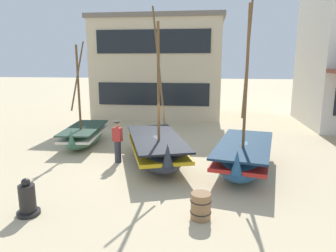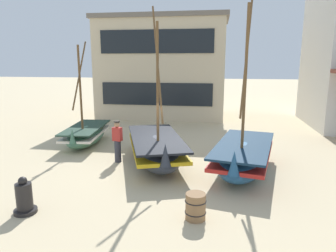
# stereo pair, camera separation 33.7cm
# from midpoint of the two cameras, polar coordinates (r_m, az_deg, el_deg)

# --- Properties ---
(ground_plane) EXTENTS (120.00, 120.00, 0.00)m
(ground_plane) POSITION_cam_midpoint_polar(r_m,az_deg,el_deg) (12.08, -1.44, -7.49)
(ground_plane) COLOR #CCB78E
(fishing_boat_near_left) EXTENTS (3.30, 5.09, 6.04)m
(fishing_boat_near_left) POSITION_cam_midpoint_polar(r_m,az_deg,el_deg) (12.32, -2.93, -4.17)
(fishing_boat_near_left) COLOR #2D333D
(fishing_boat_near_left) RESTS_ON ground
(fishing_boat_centre_large) EXTENTS (2.70, 4.78, 6.11)m
(fishing_boat_centre_large) POSITION_cam_midpoint_polar(r_m,az_deg,el_deg) (11.71, 12.96, -5.33)
(fishing_boat_centre_large) COLOR #23517A
(fishing_boat_centre_large) RESTS_ON ground
(fishing_boat_far_right) EXTENTS (1.88, 3.89, 4.91)m
(fishing_boat_far_right) POSITION_cam_midpoint_polar(r_m,az_deg,el_deg) (15.55, -15.72, -1.57)
(fishing_boat_far_right) COLOR #427056
(fishing_boat_far_right) RESTS_ON ground
(fisherman_by_hull) EXTENTS (0.40, 0.30, 1.68)m
(fisherman_by_hull) POSITION_cam_midpoint_polar(r_m,az_deg,el_deg) (12.55, -10.00, -2.94)
(fisherman_by_hull) COLOR #33333D
(fisherman_by_hull) RESTS_ON ground
(capstan_winch) EXTENTS (0.61, 0.61, 1.02)m
(capstan_winch) POSITION_cam_midpoint_polar(r_m,az_deg,el_deg) (9.27, -25.36, -12.19)
(capstan_winch) COLOR black
(capstan_winch) RESTS_ON ground
(wooden_barrel) EXTENTS (0.56, 0.56, 0.70)m
(wooden_barrel) POSITION_cam_midpoint_polar(r_m,az_deg,el_deg) (8.27, 4.83, -14.44)
(wooden_barrel) COLOR olive
(wooden_barrel) RESTS_ON ground
(harbor_building_main) EXTENTS (9.13, 5.24, 7.01)m
(harbor_building_main) POSITION_cam_midpoint_polar(r_m,az_deg,el_deg) (22.95, -2.09, 10.68)
(harbor_building_main) COLOR beige
(harbor_building_main) RESTS_ON ground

